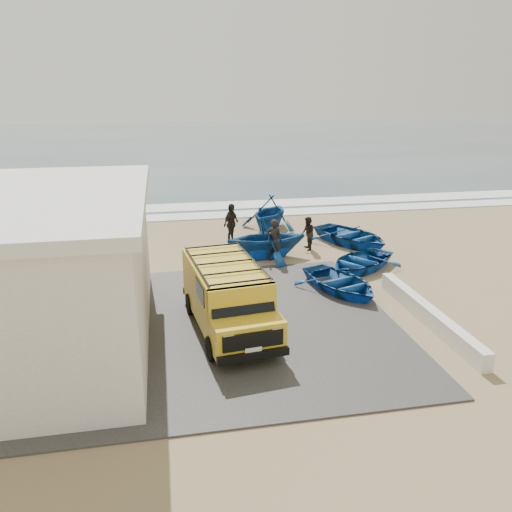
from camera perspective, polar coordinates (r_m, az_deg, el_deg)
ground at (r=17.48m, az=-0.47°, el=-4.72°), size 160.00×160.00×0.00m
slab at (r=15.44m, az=-6.52°, el=-8.03°), size 12.00×10.00×0.05m
ocean at (r=72.19m, az=-8.66°, el=12.82°), size 180.00×88.00×0.01m
surf_line at (r=28.78m, az=-4.77°, el=4.65°), size 180.00×1.60×0.06m
surf_wash at (r=31.21m, az=-5.27°, el=5.70°), size 180.00×2.20×0.04m
parapet at (r=16.42m, az=19.06°, el=-6.35°), size 0.35×6.00×0.55m
van at (r=14.85m, az=-3.28°, el=-4.40°), size 2.47×5.05×2.08m
boat_near_left at (r=18.04m, az=9.61°, el=-3.00°), size 3.45×4.06×0.71m
boat_near_right at (r=20.40m, az=11.80°, el=-0.58°), size 4.25×4.02×0.72m
boat_mid_left at (r=21.22m, az=1.24°, el=2.10°), size 3.65×3.22×1.81m
boat_mid_right at (r=23.68m, az=10.82°, el=2.29°), size 4.34×4.87×0.83m
boat_far_left at (r=25.85m, az=1.54°, el=5.03°), size 4.21×4.35×1.75m
fisherman_front at (r=20.85m, az=2.09°, el=1.81°), size 0.79×0.72×1.82m
fisherman_middle at (r=22.47m, az=5.92°, el=2.56°), size 0.60×0.76×1.51m
fisherman_back at (r=23.35m, az=-2.86°, el=3.72°), size 1.07×1.14×1.89m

